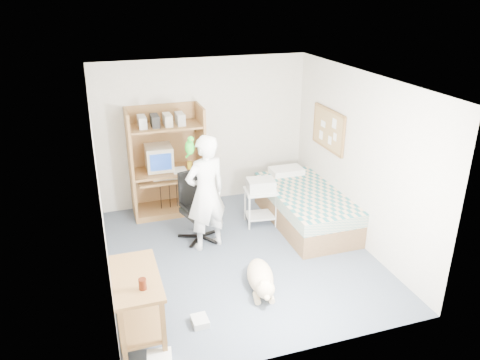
{
  "coord_description": "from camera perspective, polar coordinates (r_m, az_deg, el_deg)",
  "views": [
    {
      "loc": [
        -1.78,
        -5.47,
        3.58
      ],
      "look_at": [
        0.09,
        0.26,
        1.05
      ],
      "focal_mm": 35.0,
      "sensor_mm": 36.0,
      "label": 1
    }
  ],
  "objects": [
    {
      "name": "floor",
      "position": [
        6.78,
        0.0,
        -9.13
      ],
      "size": [
        4.0,
        4.0,
        0.0
      ],
      "primitive_type": "plane",
      "color": "#4D5769",
      "rests_on": "ground"
    },
    {
      "name": "wall_back",
      "position": [
        8.02,
        -4.45,
        5.82
      ],
      "size": [
        3.6,
        0.02,
        2.5
      ],
      "primitive_type": "cube",
      "color": "beige",
      "rests_on": "floor"
    },
    {
      "name": "corkboard",
      "position": [
        7.6,
        10.73,
        6.09
      ],
      "size": [
        0.04,
        0.94,
        0.66
      ],
      "color": "olive",
      "rests_on": "wall_right"
    },
    {
      "name": "printer_cart",
      "position": [
        7.44,
        2.51,
        -2.63
      ],
      "size": [
        0.54,
        0.45,
        0.59
      ],
      "rotation": [
        0.0,
        0.0,
        -0.12
      ],
      "color": "silver",
      "rests_on": "floor"
    },
    {
      "name": "person",
      "position": [
        6.61,
        -4.18,
        -1.61
      ],
      "size": [
        0.72,
        0.57,
        1.71
      ],
      "primitive_type": "imported",
      "rotation": [
        0.0,
        0.0,
        3.43
      ],
      "color": "white",
      "rests_on": "floor"
    },
    {
      "name": "computer_hutch",
      "position": [
        7.79,
        -8.89,
        1.74
      ],
      "size": [
        1.2,
        0.63,
        1.8
      ],
      "color": "brown",
      "rests_on": "floor"
    },
    {
      "name": "crt_monitor",
      "position": [
        7.73,
        -9.85,
        2.7
      ],
      "size": [
        0.43,
        0.46,
        0.4
      ],
      "rotation": [
        0.0,
        0.0,
        -0.02
      ],
      "color": "beige",
      "rests_on": "computer_hutch"
    },
    {
      "name": "floor_box_b",
      "position": [
        5.57,
        -4.91,
        -16.77
      ],
      "size": [
        0.19,
        0.23,
        0.08
      ],
      "primitive_type": "cube",
      "rotation": [
        0.0,
        0.0,
        0.03
      ],
      "color": "#BBBCB6",
      "rests_on": "floor"
    },
    {
      "name": "pencil_cup",
      "position": [
        7.77,
        -6.16,
        1.83
      ],
      "size": [
        0.08,
        0.08,
        0.12
      ],
      "primitive_type": "cylinder",
      "color": "gold",
      "rests_on": "computer_hutch"
    },
    {
      "name": "wall_left",
      "position": [
        5.94,
        -16.73,
        -1.34
      ],
      "size": [
        0.02,
        4.0,
        2.5
      ],
      "primitive_type": "cube",
      "color": "beige",
      "rests_on": "floor"
    },
    {
      "name": "printer",
      "position": [
        7.32,
        2.55,
        -0.59
      ],
      "size": [
        0.46,
        0.37,
        0.18
      ],
      "primitive_type": "cube",
      "rotation": [
        0.0,
        0.0,
        -0.12
      ],
      "color": "beige",
      "rests_on": "printer_cart"
    },
    {
      "name": "office_chair",
      "position": [
        7.08,
        -5.19,
        -4.32
      ],
      "size": [
        0.58,
        0.59,
        1.03
      ],
      "rotation": [
        0.0,
        0.0,
        0.29
      ],
      "color": "black",
      "rests_on": "floor"
    },
    {
      "name": "side_desk",
      "position": [
        5.27,
        -12.42,
        -13.69
      ],
      "size": [
        0.5,
        1.0,
        0.75
      ],
      "color": "brown",
      "rests_on": "floor"
    },
    {
      "name": "keyboard",
      "position": [
        7.7,
        -8.89,
        0.27
      ],
      "size": [
        0.46,
        0.19,
        0.03
      ],
      "primitive_type": "cube",
      "rotation": [
        0.0,
        0.0,
        -0.06
      ],
      "color": "beige",
      "rests_on": "computer_hutch"
    },
    {
      "name": "ceiling",
      "position": [
        5.85,
        0.0,
        12.13
      ],
      "size": [
        3.6,
        4.0,
        0.02
      ],
      "primitive_type": "cube",
      "color": "white",
      "rests_on": "wall_back"
    },
    {
      "name": "parrot",
      "position": [
        6.33,
        -6.14,
        4.09
      ],
      "size": [
        0.13,
        0.22,
        0.35
      ],
      "rotation": [
        0.0,
        0.0,
        0.29
      ],
      "color": "#138415",
      "rests_on": "person"
    },
    {
      "name": "drink_glass",
      "position": [
        4.89,
        -11.8,
        -12.31
      ],
      "size": [
        0.08,
        0.08,
        0.12
      ],
      "primitive_type": "cylinder",
      "color": "#40160A",
      "rests_on": "side_desk"
    },
    {
      "name": "floor_box_a",
      "position": [
        5.18,
        -9.78,
        -20.65
      ],
      "size": [
        0.27,
        0.23,
        0.1
      ],
      "primitive_type": "cube",
      "rotation": [
        0.0,
        0.0,
        -0.13
      ],
      "color": "white",
      "rests_on": "floor"
    },
    {
      "name": "dog",
      "position": [
        6.01,
        2.57,
        -11.85
      ],
      "size": [
        0.45,
        1.01,
        0.38
      ],
      "rotation": [
        0.0,
        0.0,
        -0.19
      ],
      "color": "beige",
      "rests_on": "floor"
    },
    {
      "name": "wall_right",
      "position": [
        6.94,
        14.29,
        2.42
      ],
      "size": [
        0.02,
        4.0,
        2.5
      ],
      "primitive_type": "cube",
      "color": "beige",
      "rests_on": "floor"
    },
    {
      "name": "bed",
      "position": [
        7.57,
        7.95,
        -3.23
      ],
      "size": [
        1.02,
        2.02,
        0.66
      ],
      "color": "brown",
      "rests_on": "floor"
    }
  ]
}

